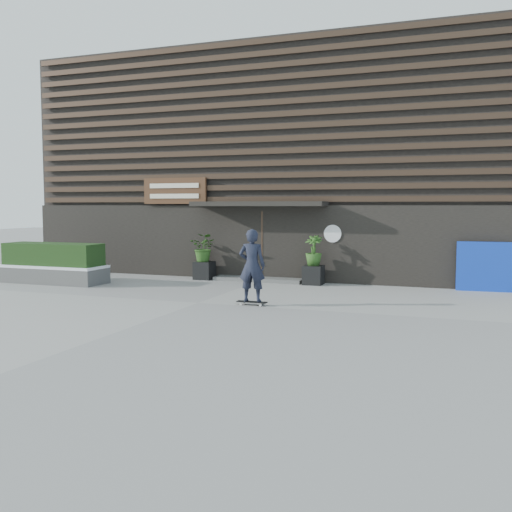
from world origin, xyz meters
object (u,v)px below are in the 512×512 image
at_px(raised_bed, 54,275).
at_px(blue_tarp, 484,267).
at_px(skateboarder, 252,266).
at_px(planter_pot_right, 313,275).
at_px(planter_pot_left, 204,270).

distance_m(raised_bed, blue_tarp, 13.34).
bearing_deg(skateboarder, planter_pot_right, 83.60).
relative_size(blue_tarp, skateboarder, 0.81).
distance_m(planter_pot_left, blue_tarp, 8.85).
bearing_deg(skateboarder, blue_tarp, 39.59).
height_order(raised_bed, blue_tarp, blue_tarp).
height_order(planter_pot_right, blue_tarp, blue_tarp).
relative_size(planter_pot_left, skateboarder, 0.31).
distance_m(raised_bed, skateboarder, 7.78).
xyz_separation_m(planter_pot_left, raised_bed, (-4.21, -2.48, -0.05)).
bearing_deg(planter_pot_right, skateboarder, -96.40).
height_order(planter_pot_left, raised_bed, planter_pot_left).
bearing_deg(blue_tarp, planter_pot_left, 178.85).
xyz_separation_m(planter_pot_left, skateboarder, (3.32, -4.26, 0.70)).
relative_size(planter_pot_left, blue_tarp, 0.39).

